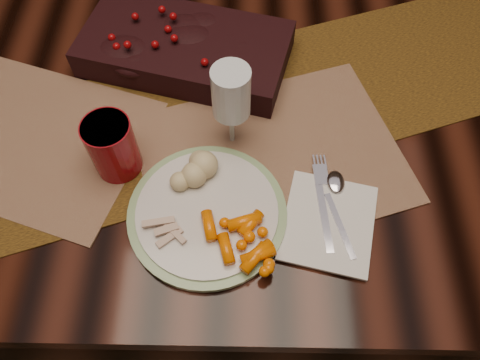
{
  "coord_description": "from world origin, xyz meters",
  "views": [
    {
      "loc": [
        0.03,
        -0.62,
        1.42
      ],
      "look_at": [
        0.03,
        -0.27,
        0.8
      ],
      "focal_mm": 35.0,
      "sensor_mm": 36.0,
      "label": 1
    }
  ],
  "objects_px": {
    "napkin": "(329,223)",
    "wine_glass": "(231,110)",
    "mashed_potatoes": "(192,169)",
    "red_cup": "(113,147)",
    "baby_carrots": "(229,242)",
    "turkey_shreds": "(161,228)",
    "placemat_main": "(271,158)",
    "dinner_plate": "(207,213)",
    "dining_table": "(231,174)",
    "centerpiece": "(185,45)"
  },
  "relations": [
    {
      "from": "napkin",
      "to": "wine_glass",
      "type": "relative_size",
      "value": 0.94
    },
    {
      "from": "napkin",
      "to": "wine_glass",
      "type": "bearing_deg",
      "value": 147.25
    },
    {
      "from": "mashed_potatoes",
      "to": "napkin",
      "type": "bearing_deg",
      "value": -19.08
    },
    {
      "from": "mashed_potatoes",
      "to": "red_cup",
      "type": "distance_m",
      "value": 0.13
    },
    {
      "from": "baby_carrots",
      "to": "turkey_shreds",
      "type": "height_order",
      "value": "baby_carrots"
    },
    {
      "from": "placemat_main",
      "to": "dinner_plate",
      "type": "relative_size",
      "value": 1.72
    },
    {
      "from": "dining_table",
      "to": "wine_glass",
      "type": "height_order",
      "value": "wine_glass"
    },
    {
      "from": "mashed_potatoes",
      "to": "turkey_shreds",
      "type": "bearing_deg",
      "value": -113.09
    },
    {
      "from": "placemat_main",
      "to": "baby_carrots",
      "type": "relative_size",
      "value": 3.99
    },
    {
      "from": "dinner_plate",
      "to": "red_cup",
      "type": "bearing_deg",
      "value": 148.94
    },
    {
      "from": "napkin",
      "to": "centerpiece",
      "type": "bearing_deg",
      "value": 138.58
    },
    {
      "from": "dining_table",
      "to": "turkey_shreds",
      "type": "distance_m",
      "value": 0.53
    },
    {
      "from": "centerpiece",
      "to": "napkin",
      "type": "bearing_deg",
      "value": -54.38
    },
    {
      "from": "turkey_shreds",
      "to": "napkin",
      "type": "xyz_separation_m",
      "value": [
        0.26,
        0.02,
        -0.02
      ]
    },
    {
      "from": "centerpiece",
      "to": "red_cup",
      "type": "relative_size",
      "value": 3.61
    },
    {
      "from": "dining_table",
      "to": "napkin",
      "type": "bearing_deg",
      "value": -62.08
    },
    {
      "from": "baby_carrots",
      "to": "wine_glass",
      "type": "xyz_separation_m",
      "value": [
        -0.0,
        0.2,
        0.06
      ]
    },
    {
      "from": "dining_table",
      "to": "dinner_plate",
      "type": "height_order",
      "value": "dinner_plate"
    },
    {
      "from": "centerpiece",
      "to": "red_cup",
      "type": "xyz_separation_m",
      "value": [
        -0.09,
        -0.24,
        0.02
      ]
    },
    {
      "from": "dining_table",
      "to": "placemat_main",
      "type": "bearing_deg",
      "value": -67.54
    },
    {
      "from": "turkey_shreds",
      "to": "dinner_plate",
      "type": "bearing_deg",
      "value": 27.27
    },
    {
      "from": "placemat_main",
      "to": "turkey_shreds",
      "type": "distance_m",
      "value": 0.22
    },
    {
      "from": "baby_carrots",
      "to": "napkin",
      "type": "height_order",
      "value": "baby_carrots"
    },
    {
      "from": "baby_carrots",
      "to": "napkin",
      "type": "xyz_separation_m",
      "value": [
        0.15,
        0.05,
        -0.02
      ]
    },
    {
      "from": "placemat_main",
      "to": "wine_glass",
      "type": "height_order",
      "value": "wine_glass"
    },
    {
      "from": "baby_carrots",
      "to": "wine_glass",
      "type": "bearing_deg",
      "value": 90.03
    },
    {
      "from": "dinner_plate",
      "to": "baby_carrots",
      "type": "xyz_separation_m",
      "value": [
        0.04,
        -0.06,
        0.02
      ]
    },
    {
      "from": "centerpiece",
      "to": "red_cup",
      "type": "bearing_deg",
      "value": -111.37
    },
    {
      "from": "red_cup",
      "to": "mashed_potatoes",
      "type": "bearing_deg",
      "value": -12.76
    },
    {
      "from": "mashed_potatoes",
      "to": "baby_carrots",
      "type": "bearing_deg",
      "value": -63.01
    },
    {
      "from": "dinner_plate",
      "to": "baby_carrots",
      "type": "distance_m",
      "value": 0.07
    },
    {
      "from": "dining_table",
      "to": "dinner_plate",
      "type": "distance_m",
      "value": 0.49
    },
    {
      "from": "dinner_plate",
      "to": "turkey_shreds",
      "type": "distance_m",
      "value": 0.08
    },
    {
      "from": "red_cup",
      "to": "wine_glass",
      "type": "relative_size",
      "value": 0.62
    },
    {
      "from": "dinner_plate",
      "to": "napkin",
      "type": "distance_m",
      "value": 0.19
    },
    {
      "from": "turkey_shreds",
      "to": "wine_glass",
      "type": "height_order",
      "value": "wine_glass"
    },
    {
      "from": "placemat_main",
      "to": "wine_glass",
      "type": "xyz_separation_m",
      "value": [
        -0.07,
        0.04,
        0.08
      ]
    },
    {
      "from": "centerpiece",
      "to": "placemat_main",
      "type": "distance_m",
      "value": 0.28
    },
    {
      "from": "dining_table",
      "to": "red_cup",
      "type": "xyz_separation_m",
      "value": [
        -0.17,
        -0.21,
        0.43
      ]
    },
    {
      "from": "dining_table",
      "to": "centerpiece",
      "type": "distance_m",
      "value": 0.42
    },
    {
      "from": "placemat_main",
      "to": "mashed_potatoes",
      "type": "xyz_separation_m",
      "value": [
        -0.13,
        -0.05,
        0.04
      ]
    },
    {
      "from": "centerpiece",
      "to": "turkey_shreds",
      "type": "height_order",
      "value": "centerpiece"
    },
    {
      "from": "red_cup",
      "to": "centerpiece",
      "type": "bearing_deg",
      "value": 68.63
    },
    {
      "from": "dining_table",
      "to": "mashed_potatoes",
      "type": "xyz_separation_m",
      "value": [
        -0.05,
        -0.24,
        0.42
      ]
    },
    {
      "from": "red_cup",
      "to": "baby_carrots",
      "type": "bearing_deg",
      "value": -38.32
    },
    {
      "from": "baby_carrots",
      "to": "placemat_main",
      "type": "bearing_deg",
      "value": 68.18
    },
    {
      "from": "centerpiece",
      "to": "napkin",
      "type": "relative_size",
      "value": 2.4
    },
    {
      "from": "dinner_plate",
      "to": "placemat_main",
      "type": "bearing_deg",
      "value": 47.07
    },
    {
      "from": "turkey_shreds",
      "to": "napkin",
      "type": "height_order",
      "value": "turkey_shreds"
    },
    {
      "from": "dinner_plate",
      "to": "turkey_shreds",
      "type": "relative_size",
      "value": 3.42
    }
  ]
}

